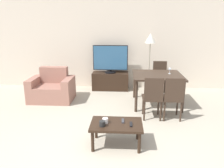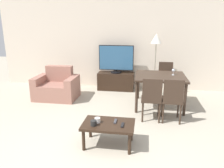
{
  "view_description": "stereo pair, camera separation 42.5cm",
  "coord_description": "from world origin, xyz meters",
  "px_view_note": "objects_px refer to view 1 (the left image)",
  "views": [
    {
      "loc": [
        0.34,
        -2.46,
        1.91
      ],
      "look_at": [
        0.08,
        1.98,
        0.65
      ],
      "focal_mm": 35.0,
      "sensor_mm": 36.0,
      "label": 1
    },
    {
      "loc": [
        0.77,
        -2.41,
        1.91
      ],
      "look_at": [
        0.08,
        1.98,
        0.65
      ],
      "focal_mm": 35.0,
      "sensor_mm": 36.0,
      "label": 2
    }
  ],
  "objects_px": {
    "tv": "(110,59)",
    "dining_chair_near": "(153,96)",
    "remote_primary": "(131,124)",
    "remote_secondary": "(123,121)",
    "floor_lamp": "(150,42)",
    "cup_white_near": "(105,121)",
    "wine_glass_left": "(170,70)",
    "dining_table": "(157,78)",
    "coffee_table": "(116,126)",
    "dining_chair_far": "(160,76)",
    "armchair": "(52,89)",
    "dining_chair_near_right": "(173,96)",
    "tv_stand": "(110,81)",
    "cup_colored_far": "(102,124)"
  },
  "relations": [
    {
      "from": "tv",
      "to": "coffee_table",
      "type": "xyz_separation_m",
      "value": [
        0.29,
        -3.02,
        -0.57
      ]
    },
    {
      "from": "tv_stand",
      "to": "remote_secondary",
      "type": "xyz_separation_m",
      "value": [
        0.39,
        -2.95,
        0.14
      ]
    },
    {
      "from": "cup_white_near",
      "to": "wine_glass_left",
      "type": "relative_size",
      "value": 0.62
    },
    {
      "from": "dining_table",
      "to": "dining_chair_near_right",
      "type": "xyz_separation_m",
      "value": [
        0.2,
        -0.84,
        -0.16
      ]
    },
    {
      "from": "tv_stand",
      "to": "coffee_table",
      "type": "distance_m",
      "value": 3.04
    },
    {
      "from": "remote_primary",
      "to": "cup_white_near",
      "type": "distance_m",
      "value": 0.41
    },
    {
      "from": "cup_white_near",
      "to": "wine_glass_left",
      "type": "bearing_deg",
      "value": 55.21
    },
    {
      "from": "tv",
      "to": "dining_chair_far",
      "type": "height_order",
      "value": "tv"
    },
    {
      "from": "tv",
      "to": "dining_chair_near",
      "type": "bearing_deg",
      "value": -63.97
    },
    {
      "from": "tv_stand",
      "to": "tv",
      "type": "bearing_deg",
      "value": -90.0
    },
    {
      "from": "tv_stand",
      "to": "dining_chair_near",
      "type": "height_order",
      "value": "dining_chair_near"
    },
    {
      "from": "tv",
      "to": "dining_chair_near_right",
      "type": "bearing_deg",
      "value": -55.57
    },
    {
      "from": "tv_stand",
      "to": "floor_lamp",
      "type": "distance_m",
      "value": 1.58
    },
    {
      "from": "coffee_table",
      "to": "dining_chair_near_right",
      "type": "bearing_deg",
      "value": 43.47
    },
    {
      "from": "floor_lamp",
      "to": "wine_glass_left",
      "type": "relative_size",
      "value": 11.16
    },
    {
      "from": "dining_table",
      "to": "remote_secondary",
      "type": "bearing_deg",
      "value": -113.55
    },
    {
      "from": "remote_primary",
      "to": "remote_secondary",
      "type": "xyz_separation_m",
      "value": [
        -0.13,
        0.11,
        0.0
      ]
    },
    {
      "from": "tv",
      "to": "dining_chair_far",
      "type": "relative_size",
      "value": 1.11
    },
    {
      "from": "dining_table",
      "to": "remote_primary",
      "type": "distance_m",
      "value": 2.03
    },
    {
      "from": "coffee_table",
      "to": "tv",
      "type": "bearing_deg",
      "value": 95.57
    },
    {
      "from": "coffee_table",
      "to": "remote_secondary",
      "type": "height_order",
      "value": "remote_secondary"
    },
    {
      "from": "remote_secondary",
      "to": "wine_glass_left",
      "type": "relative_size",
      "value": 1.03
    },
    {
      "from": "remote_primary",
      "to": "remote_secondary",
      "type": "distance_m",
      "value": 0.17
    },
    {
      "from": "dining_table",
      "to": "cup_white_near",
      "type": "relative_size",
      "value": 12.48
    },
    {
      "from": "dining_chair_near",
      "to": "dining_chair_far",
      "type": "distance_m",
      "value": 1.72
    },
    {
      "from": "dining_chair_far",
      "to": "remote_secondary",
      "type": "bearing_deg",
      "value": -110.4
    },
    {
      "from": "dining_chair_near_right",
      "to": "remote_primary",
      "type": "relative_size",
      "value": 5.94
    },
    {
      "from": "dining_table",
      "to": "cup_white_near",
      "type": "height_order",
      "value": "dining_table"
    },
    {
      "from": "cup_white_near",
      "to": "remote_secondary",
      "type": "bearing_deg",
      "value": 13.63
    },
    {
      "from": "dining_table",
      "to": "dining_chair_near_right",
      "type": "bearing_deg",
      "value": -76.76
    },
    {
      "from": "floor_lamp",
      "to": "cup_colored_far",
      "type": "height_order",
      "value": "floor_lamp"
    },
    {
      "from": "dining_chair_near",
      "to": "remote_secondary",
      "type": "xyz_separation_m",
      "value": [
        -0.58,
        -0.95,
        -0.11
      ]
    },
    {
      "from": "tv_stand",
      "to": "remote_primary",
      "type": "height_order",
      "value": "tv_stand"
    },
    {
      "from": "armchair",
      "to": "cup_white_near",
      "type": "relative_size",
      "value": 11.7
    },
    {
      "from": "tv",
      "to": "dining_chair_near",
      "type": "height_order",
      "value": "tv"
    },
    {
      "from": "cup_white_near",
      "to": "dining_chair_near",
      "type": "bearing_deg",
      "value": 49.81
    },
    {
      "from": "dining_chair_far",
      "to": "floor_lamp",
      "type": "bearing_deg",
      "value": 148.29
    },
    {
      "from": "cup_white_near",
      "to": "wine_glass_left",
      "type": "xyz_separation_m",
      "value": [
        1.35,
        1.94,
        0.42
      ]
    },
    {
      "from": "tv_stand",
      "to": "dining_chair_far",
      "type": "relative_size",
      "value": 1.17
    },
    {
      "from": "cup_white_near",
      "to": "wine_glass_left",
      "type": "height_order",
      "value": "wine_glass_left"
    },
    {
      "from": "floor_lamp",
      "to": "cup_white_near",
      "type": "xyz_separation_m",
      "value": [
        -0.97,
        -2.87,
        -0.96
      ]
    },
    {
      "from": "dining_chair_near",
      "to": "dining_chair_near_right",
      "type": "height_order",
      "value": "same"
    },
    {
      "from": "wine_glass_left",
      "to": "dining_chair_far",
      "type": "bearing_deg",
      "value": 97.08
    },
    {
      "from": "dining_table",
      "to": "tv",
      "type": "bearing_deg",
      "value": 135.29
    },
    {
      "from": "dining_chair_near",
      "to": "floor_lamp",
      "type": "height_order",
      "value": "floor_lamp"
    },
    {
      "from": "tv_stand",
      "to": "dining_chair_near",
      "type": "distance_m",
      "value": 2.24
    },
    {
      "from": "dining_table",
      "to": "coffee_table",
      "type": "bearing_deg",
      "value": -115.33
    },
    {
      "from": "remote_primary",
      "to": "wine_glass_left",
      "type": "distance_m",
      "value": 2.25
    },
    {
      "from": "coffee_table",
      "to": "dining_table",
      "type": "bearing_deg",
      "value": 64.67
    },
    {
      "from": "tv_stand",
      "to": "cup_colored_far",
      "type": "distance_m",
      "value": 3.14
    }
  ]
}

